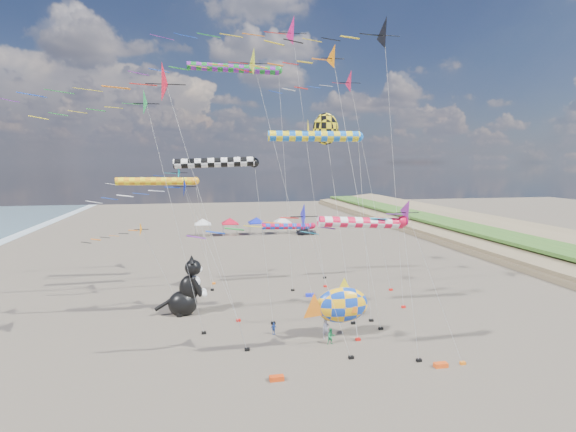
{
  "coord_description": "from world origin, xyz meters",
  "views": [
    {
      "loc": [
        -6.77,
        -23.53,
        13.58
      ],
      "look_at": [
        0.39,
        12.0,
        9.25
      ],
      "focal_mm": 28.0,
      "sensor_mm": 36.0,
      "label": 1
    }
  ],
  "objects_px": {
    "cat_inflatable": "(186,285)",
    "child_green": "(331,336)",
    "child_blue": "(274,329)",
    "person_adult": "(326,329)",
    "fish_inflatable": "(341,305)",
    "parked_car": "(306,231)"
  },
  "relations": [
    {
      "from": "fish_inflatable",
      "to": "person_adult",
      "type": "bearing_deg",
      "value": -174.06
    },
    {
      "from": "child_blue",
      "to": "cat_inflatable",
      "type": "bearing_deg",
      "value": 117.59
    },
    {
      "from": "child_green",
      "to": "parked_car",
      "type": "relative_size",
      "value": 0.32
    },
    {
      "from": "cat_inflatable",
      "to": "person_adult",
      "type": "relative_size",
      "value": 3.45
    },
    {
      "from": "cat_inflatable",
      "to": "child_green",
      "type": "bearing_deg",
      "value": -42.38
    },
    {
      "from": "child_green",
      "to": "person_adult",
      "type": "bearing_deg",
      "value": 89.49
    },
    {
      "from": "cat_inflatable",
      "to": "child_green",
      "type": "xyz_separation_m",
      "value": [
        10.82,
        -9.13,
        -2.03
      ]
    },
    {
      "from": "fish_inflatable",
      "to": "child_green",
      "type": "bearing_deg",
      "value": -132.87
    },
    {
      "from": "child_green",
      "to": "parked_car",
      "type": "height_order",
      "value": "parked_car"
    },
    {
      "from": "cat_inflatable",
      "to": "fish_inflatable",
      "type": "height_order",
      "value": "cat_inflatable"
    },
    {
      "from": "fish_inflatable",
      "to": "child_green",
      "type": "relative_size",
      "value": 4.6
    },
    {
      "from": "parked_car",
      "to": "child_green",
      "type": "bearing_deg",
      "value": 158.9
    },
    {
      "from": "fish_inflatable",
      "to": "person_adult",
      "type": "relative_size",
      "value": 3.7
    },
    {
      "from": "person_adult",
      "to": "parked_car",
      "type": "xyz_separation_m",
      "value": [
        10.44,
        49.34,
        -0.12
      ]
    },
    {
      "from": "child_green",
      "to": "child_blue",
      "type": "relative_size",
      "value": 1.28
    },
    {
      "from": "cat_inflatable",
      "to": "parked_car",
      "type": "relative_size",
      "value": 1.39
    },
    {
      "from": "child_blue",
      "to": "person_adult",
      "type": "bearing_deg",
      "value": -42.93
    },
    {
      "from": "person_adult",
      "to": "parked_car",
      "type": "bearing_deg",
      "value": 64.84
    },
    {
      "from": "child_blue",
      "to": "parked_car",
      "type": "xyz_separation_m",
      "value": [
        14.27,
        47.71,
        0.17
      ]
    },
    {
      "from": "cat_inflatable",
      "to": "parked_car",
      "type": "height_order",
      "value": "cat_inflatable"
    },
    {
      "from": "fish_inflatable",
      "to": "parked_car",
      "type": "xyz_separation_m",
      "value": [
        9.18,
        49.21,
        -1.94
      ]
    },
    {
      "from": "child_green",
      "to": "parked_car",
      "type": "bearing_deg",
      "value": 73.95
    }
  ]
}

